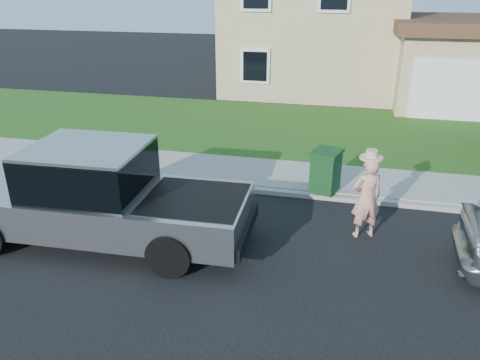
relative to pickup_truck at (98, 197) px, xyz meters
The scene contains 8 objects.
ground 3.10m from the pickup_truck, ahead, with size 80.00×80.00×0.00m, color black.
curb 5.06m from the pickup_truck, 37.59° to the left, with size 40.00×0.20×0.12m, color gray.
sidewalk 5.79m from the pickup_truck, 46.36° to the left, with size 40.00×2.00×0.15m, color gray.
lawn 9.54m from the pickup_truck, 65.45° to the left, with size 40.00×7.00×0.10m, color #1E4D16.
house 17.20m from the pickup_truck, 75.54° to the left, with size 14.00×11.30×6.85m.
pickup_truck is the anchor object (origin of this frame).
woman 5.56m from the pickup_truck, 14.31° to the left, with size 0.76×0.65×1.95m.
trash_bin 5.50m from the pickup_truck, 36.09° to the left, with size 0.84×0.91×1.07m.
Camera 1 is at (1.86, -7.93, 5.07)m, focal length 35.00 mm.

